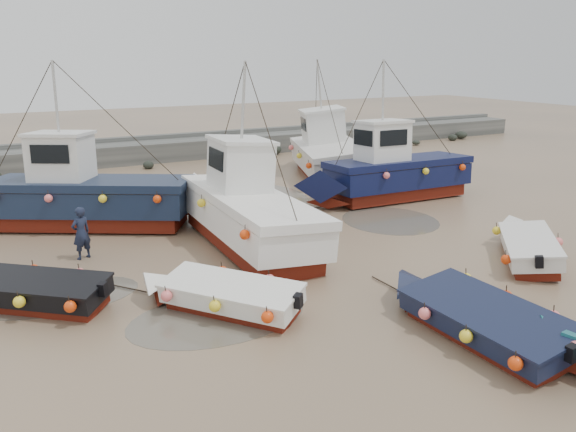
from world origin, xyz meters
name	(u,v)px	position (x,y,z in m)	size (l,w,h in m)	color
ground	(348,279)	(0.00, 0.00, 0.00)	(120.00, 120.00, 0.00)	#95785A
seawall	(154,151)	(0.05, 21.99, 0.63)	(60.00, 4.92, 1.50)	slate
puddle_a	(218,316)	(-4.33, -0.57, 0.00)	(4.68, 4.68, 0.01)	#5D564A
puddle_b	(390,220)	(4.95, 4.35, 0.00)	(3.77, 3.77, 0.01)	#5D564A
puddle_c	(62,297)	(-7.70, 2.60, 0.00)	(4.16, 4.16, 0.01)	#5D564A
puddle_d	(235,199)	(0.77, 10.51, 0.00)	(6.68, 6.68, 0.01)	#5D564A
dinghy_0	(220,290)	(-4.11, -0.20, 0.55)	(4.15, 5.11, 1.43)	#651409
dinghy_1	(477,312)	(0.80, -4.27, 0.54)	(2.39, 6.55, 1.43)	#651409
dinghy_3	(529,243)	(6.20, -1.30, 0.54)	(4.65, 4.97, 1.43)	#651409
dinghy_4	(28,287)	(-8.50, 2.32, 0.55)	(4.92, 4.22, 1.43)	#651409
cabin_boat_0	(74,193)	(-6.34, 9.39, 1.32)	(9.99, 6.63, 6.22)	#651409
cabin_boat_1	(240,206)	(-1.45, 4.63, 1.32)	(3.26, 10.81, 6.22)	#651409
cabin_boat_2	(388,171)	(6.88, 7.10, 1.35)	(9.89, 3.14, 6.22)	#651409
cabin_boat_3	(329,151)	(7.46, 13.11, 1.33)	(5.66, 10.30, 6.22)	#651409
person	(84,259)	(-6.69, 5.49, 0.00)	(0.64, 0.42, 1.75)	#191F35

